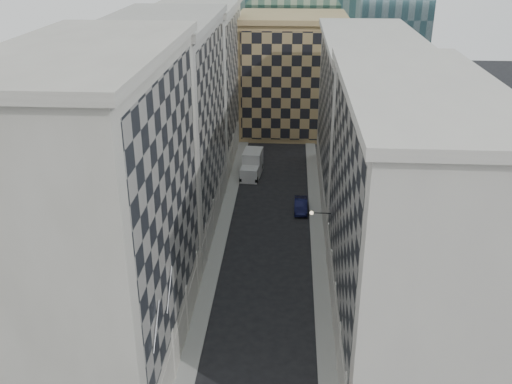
% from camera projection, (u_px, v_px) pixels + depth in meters
% --- Properties ---
extents(sidewalk_west, '(1.50, 100.00, 0.15)m').
position_uv_depth(sidewalk_west, '(220.00, 237.00, 61.76)').
color(sidewalk_west, gray).
rests_on(sidewalk_west, ground).
extents(sidewalk_east, '(1.50, 100.00, 0.15)m').
position_uv_depth(sidewalk_east, '(318.00, 239.00, 61.17)').
color(sidewalk_east, gray).
rests_on(sidewalk_east, ground).
extents(bldg_left_a, '(10.80, 22.80, 23.70)m').
position_uv_depth(bldg_left_a, '(104.00, 217.00, 39.96)').
color(bldg_left_a, '#A39E92').
rests_on(bldg_left_a, ground).
extents(bldg_left_b, '(10.80, 22.80, 22.70)m').
position_uv_depth(bldg_left_b, '(168.00, 128.00, 60.19)').
color(bldg_left_b, '#9B9890').
rests_on(bldg_left_b, ground).
extents(bldg_left_c, '(10.80, 22.80, 21.70)m').
position_uv_depth(bldg_left_c, '(200.00, 83.00, 80.42)').
color(bldg_left_c, '#A39E92').
rests_on(bldg_left_c, ground).
extents(bldg_right_a, '(10.80, 26.80, 20.70)m').
position_uv_depth(bldg_right_a, '(406.00, 219.00, 42.99)').
color(bldg_right_a, beige).
rests_on(bldg_right_a, ground).
extents(bldg_right_b, '(10.80, 28.80, 19.70)m').
position_uv_depth(bldg_right_b, '(365.00, 120.00, 67.77)').
color(bldg_right_b, beige).
rests_on(bldg_right_b, ground).
extents(tan_block, '(16.80, 14.80, 18.80)m').
position_uv_depth(tan_block, '(291.00, 74.00, 92.01)').
color(tan_block, tan).
rests_on(tan_block, ground).
extents(flagpoles_left, '(0.10, 6.33, 2.33)m').
position_uv_depth(flagpoles_left, '(163.00, 307.00, 36.70)').
color(flagpoles_left, gray).
rests_on(flagpoles_left, ground).
extents(bracket_lamp, '(1.98, 0.36, 0.36)m').
position_uv_depth(bracket_lamp, '(313.00, 213.00, 53.24)').
color(bracket_lamp, black).
rests_on(bracket_lamp, ground).
extents(box_truck, '(2.88, 6.08, 3.24)m').
position_uv_depth(box_truck, '(252.00, 165.00, 77.36)').
color(box_truck, '#BEBEBE').
rests_on(box_truck, ground).
extents(dark_car, '(1.55, 4.38, 1.44)m').
position_uv_depth(dark_car, '(301.00, 205.00, 67.43)').
color(dark_car, '#0E1033').
rests_on(dark_car, ground).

